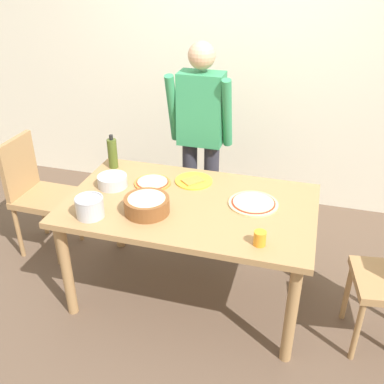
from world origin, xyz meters
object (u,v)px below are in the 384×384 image
dining_table (190,214)px  mixing_bowl_steel (112,181)px  cup_orange (260,238)px  olive_oil_bottle (113,153)px  chair_wooden_left (35,189)px  plate_with_slice (194,181)px  steel_pot (90,207)px  pizza_raw_on_board (253,203)px  pizza_cooked_on_tray (152,183)px  person_cook (201,132)px  popcorn_bowl (147,204)px

dining_table → mixing_bowl_steel: bearing=173.6°
dining_table → cup_orange: size_ratio=18.82×
olive_oil_bottle → chair_wooden_left: bearing=-169.1°
plate_with_slice → steel_pot: steel_pot is taller
olive_oil_bottle → steel_pot: 0.68m
chair_wooden_left → mixing_bowl_steel: chair_wooden_left is taller
chair_wooden_left → pizza_raw_on_board: (1.72, -0.13, 0.23)m
dining_table → pizza_cooked_on_tray: bearing=151.5°
chair_wooden_left → steel_pot: (0.79, -0.54, 0.29)m
plate_with_slice → pizza_cooked_on_tray: bearing=-158.3°
person_cook → plate_with_slice: bearing=-80.8°
cup_orange → olive_oil_bottle: bearing=150.4°
plate_with_slice → chair_wooden_left: bearing=-177.2°
person_cook → popcorn_bowl: (-0.09, -0.94, -0.12)m
chair_wooden_left → steel_pot: bearing=-34.6°
olive_oil_bottle → mixing_bowl_steel: bearing=-66.5°
chair_wooden_left → popcorn_bowl: 1.21m
dining_table → popcorn_bowl: (-0.22, -0.19, 0.15)m
pizza_cooked_on_tray → cup_orange: bearing=-31.9°
olive_oil_bottle → steel_pot: (0.15, -0.66, -0.05)m
mixing_bowl_steel → pizza_cooked_on_tray: bearing=24.0°
person_cook → olive_oil_bottle: person_cook is taller
popcorn_bowl → mixing_bowl_steel: (-0.35, 0.25, -0.02)m
popcorn_bowl → pizza_raw_on_board: bearing=23.8°
mixing_bowl_steel → chair_wooden_left: bearing=168.4°
dining_table → plate_with_slice: 0.30m
person_cook → plate_with_slice: 0.51m
pizza_raw_on_board → steel_pot: bearing=-156.2°
olive_oil_bottle → pizza_cooked_on_tray: bearing=-24.4°
popcorn_bowl → mixing_bowl_steel: bearing=144.3°
dining_table → olive_oil_bottle: size_ratio=6.25×
dining_table → plate_with_slice: plate_with_slice is taller
dining_table → steel_pot: (-0.54, -0.32, 0.16)m
steel_pot → pizza_cooked_on_tray: bearing=66.5°
mixing_bowl_steel → steel_pot: 0.39m
dining_table → steel_pot: bearing=-148.9°
person_cook → cup_orange: person_cook is taller
dining_table → olive_oil_bottle: 0.79m
dining_table → person_cook: person_cook is taller
plate_with_slice → cup_orange: cup_orange is taller
pizza_raw_on_board → pizza_cooked_on_tray: same height
olive_oil_bottle → steel_pot: bearing=-77.1°
pizza_raw_on_board → olive_oil_bottle: olive_oil_bottle is taller
cup_orange → person_cook: bearing=120.0°
chair_wooden_left → pizza_cooked_on_tray: size_ratio=3.76×
olive_oil_bottle → popcorn_bowl: bearing=-48.4°
mixing_bowl_steel → cup_orange: cup_orange is taller
plate_with_slice → popcorn_bowl: bearing=-109.8°
pizza_raw_on_board → olive_oil_bottle: bearing=166.9°
dining_table → chair_wooden_left: 1.35m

